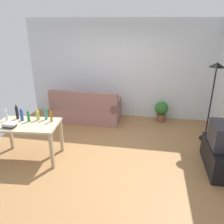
# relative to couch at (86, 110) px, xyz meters

# --- Properties ---
(ground_plane) EXTENTS (5.20, 4.40, 0.02)m
(ground_plane) POSITION_rel_couch_xyz_m (0.82, -1.59, -0.32)
(ground_plane) COLOR #9E7042
(wall_rear) EXTENTS (5.20, 0.10, 2.70)m
(wall_rear) POSITION_rel_couch_xyz_m (0.82, 0.61, 1.04)
(wall_rear) COLOR silver
(wall_rear) RESTS_ON ground_plane
(couch) EXTENTS (1.83, 0.84, 0.92)m
(couch) POSITION_rel_couch_xyz_m (0.00, 0.00, 0.00)
(couch) COLOR #996B66
(couch) RESTS_ON ground_plane
(tv_stand) EXTENTS (0.44, 1.10, 0.48)m
(tv_stand) POSITION_rel_couch_xyz_m (3.07, -1.73, -0.07)
(tv_stand) COLOR black
(tv_stand) RESTS_ON ground_plane
(tv) EXTENTS (0.41, 0.60, 0.44)m
(tv) POSITION_rel_couch_xyz_m (3.07, -1.73, 0.39)
(tv) COLOR #2D2D33
(tv) RESTS_ON tv_stand
(torchiere_lamp) EXTENTS (0.32, 0.32, 1.81)m
(torchiere_lamp) POSITION_rel_couch_xyz_m (3.07, -0.56, 1.11)
(torchiere_lamp) COLOR black
(torchiere_lamp) RESTS_ON ground_plane
(desk) EXTENTS (1.26, 0.80, 0.76)m
(desk) POSITION_rel_couch_xyz_m (-0.60, -2.00, 0.34)
(desk) COLOR #C6B28E
(desk) RESTS_ON ground_plane
(potted_plant) EXTENTS (0.36, 0.36, 0.57)m
(potted_plant) POSITION_rel_couch_xyz_m (2.05, 0.31, 0.02)
(potted_plant) COLOR brown
(potted_plant) RESTS_ON ground_plane
(bottle_clear) EXTENTS (0.05, 0.05, 0.26)m
(bottle_clear) POSITION_rel_couch_xyz_m (-1.06, -1.93, 0.57)
(bottle_clear) COLOR silver
(bottle_clear) RESTS_ON desk
(bottle_dark) EXTENTS (0.06, 0.06, 0.30)m
(bottle_dark) POSITION_rel_couch_xyz_m (-0.91, -1.80, 0.59)
(bottle_dark) COLOR black
(bottle_dark) RESTS_ON desk
(bottle_blue) EXTENTS (0.06, 0.06, 0.25)m
(bottle_blue) POSITION_rel_couch_xyz_m (-0.77, -1.87, 0.56)
(bottle_blue) COLOR #2347A3
(bottle_blue) RESTS_ON desk
(bottle_green) EXTENTS (0.05, 0.05, 0.24)m
(bottle_green) POSITION_rel_couch_xyz_m (-0.61, -1.89, 0.56)
(bottle_green) COLOR #1E722D
(bottle_green) RESTS_ON desk
(bottle_squat) EXTENTS (0.07, 0.07, 0.24)m
(bottle_squat) POSITION_rel_couch_xyz_m (-0.47, -1.79, 0.56)
(bottle_squat) COLOR #BCB24C
(bottle_squat) RESTS_ON desk
(bottle_tall) EXTENTS (0.06, 0.06, 0.27)m
(bottle_tall) POSITION_rel_couch_xyz_m (-0.32, -1.73, 0.57)
(bottle_tall) COLOR teal
(bottle_tall) RESTS_ON desk
(bottle_amber) EXTENTS (0.05, 0.05, 0.25)m
(bottle_amber) POSITION_rel_couch_xyz_m (-0.17, -1.82, 0.56)
(bottle_amber) COLOR #9E6019
(bottle_amber) RESTS_ON desk
(book_stack) EXTENTS (0.27, 0.18, 0.09)m
(book_stack) POSITION_rel_couch_xyz_m (-0.84, -2.19, 0.50)
(book_stack) COLOR #333338
(book_stack) RESTS_ON desk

